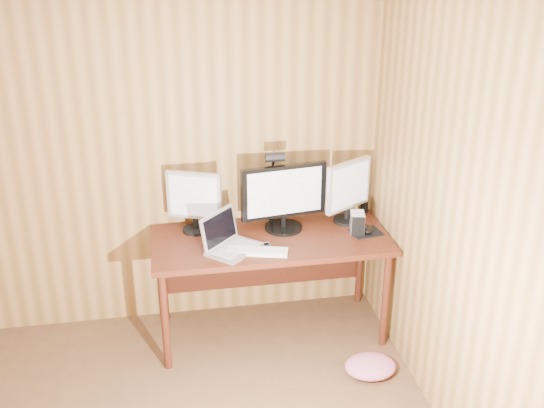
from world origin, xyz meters
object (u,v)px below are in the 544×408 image
object	(u,v)px
desk	(269,249)
desk_lamp	(273,176)
hard_drive	(357,223)
keyboard	(256,251)
monitor_center	(284,196)
monitor_left	(194,200)
speaker	(364,204)
monitor_right	(348,190)
phone	(267,246)
mouse	(366,229)
laptop	(228,240)

from	to	relation	value
desk	desk_lamp	world-z (taller)	desk_lamp
desk	hard_drive	world-z (taller)	hard_drive
keyboard	desk_lamp	distance (m)	0.58
monitor_center	monitor_left	bearing A→B (deg)	164.93
hard_drive	speaker	bearing A→B (deg)	76.65
desk	desk_lamp	xyz separation A→B (m)	(0.06, 0.16, 0.48)
desk	speaker	xyz separation A→B (m)	(0.75, 0.23, 0.19)
monitor_right	phone	world-z (taller)	monitor_right
monitor_left	monitor_center	bearing A→B (deg)	15.68
desk	phone	xyz separation A→B (m)	(-0.05, -0.19, 0.13)
monitor_center	keyboard	world-z (taller)	monitor_center
mouse	desk	bearing A→B (deg)	147.57
desk	mouse	bearing A→B (deg)	-9.09
phone	monitor_right	bearing A→B (deg)	16.70
mouse	hard_drive	xyz separation A→B (m)	(-0.06, 0.01, 0.05)
keyboard	monitor_right	bearing A→B (deg)	42.05
laptop	mouse	size ratio (longest dim) A/B	3.61
mouse	hard_drive	world-z (taller)	hard_drive
keyboard	monitor_left	bearing A→B (deg)	148.04
monitor_right	laptop	bearing A→B (deg)	166.52
monitor_center	speaker	size ratio (longest dim) A/B	4.57
hard_drive	desk_lamp	size ratio (longest dim) A/B	0.26
hard_drive	phone	bearing A→B (deg)	-159.29
keyboard	monitor_center	bearing A→B (deg)	68.04
laptop	phone	size ratio (longest dim) A/B	4.48
monitor_left	hard_drive	xyz separation A→B (m)	(1.09, -0.22, -0.16)
laptop	desk	bearing A→B (deg)	-16.03
desk_lamp	phone	bearing A→B (deg)	-107.46
monitor_center	mouse	world-z (taller)	monitor_center
laptop	monitor_right	bearing A→B (deg)	-29.54
desk_lamp	hard_drive	bearing A→B (deg)	-26.49
desk	phone	world-z (taller)	phone
monitor_right	phone	size ratio (longest dim) A/B	4.75
monitor_right	monitor_left	bearing A→B (deg)	147.66
laptop	hard_drive	xyz separation A→B (m)	(0.90, 0.09, 0.01)
monitor_left	phone	xyz separation A→B (m)	(0.45, -0.32, -0.23)
monitor_center	keyboard	distance (m)	0.46
monitor_center	speaker	xyz separation A→B (m)	(0.64, 0.18, -0.18)
phone	desk_lamp	world-z (taller)	desk_lamp
monitor_center	hard_drive	world-z (taller)	monitor_center
mouse	desk_lamp	world-z (taller)	desk_lamp
phone	speaker	bearing A→B (deg)	20.01
laptop	phone	xyz separation A→B (m)	(0.26, -0.01, -0.05)
laptop	monitor_left	bearing A→B (deg)	75.06
monitor_right	laptop	distance (m)	0.94
monitor_right	hard_drive	xyz separation A→B (m)	(0.02, -0.19, -0.17)
monitor_right	keyboard	xyz separation A→B (m)	(-0.71, -0.36, -0.23)
hard_drive	speaker	world-z (taller)	hard_drive
keyboard	hard_drive	size ratio (longest dim) A/B	2.82
monitor_center	desk_lamp	bearing A→B (deg)	106.65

